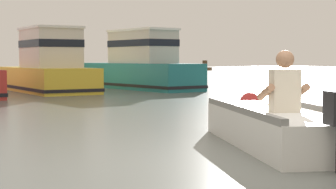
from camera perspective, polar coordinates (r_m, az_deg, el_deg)
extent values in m
plane|color=slate|center=(5.98, 12.10, -6.86)|extent=(120.00, 120.00, 0.00)
cube|color=brown|center=(25.41, -6.45, 2.52)|extent=(11.01, 1.50, 0.16)
cylinder|color=#4D3924|center=(24.78, -5.73, 2.59)|extent=(0.24, 0.24, 1.27)
cylinder|color=#4D3924|center=(27.49, 3.79, 2.45)|extent=(0.24, 0.24, 1.02)
cube|color=white|center=(7.06, 11.37, -3.44)|extent=(2.26, 3.28, 0.44)
cube|color=white|center=(8.69, 7.41, -2.08)|extent=(0.72, 0.61, 0.42)
cube|color=gray|center=(6.87, 7.40, -1.50)|extent=(1.30, 2.81, 0.08)
cube|color=gray|center=(7.22, 15.19, -1.34)|extent=(1.30, 2.81, 0.08)
cube|color=white|center=(6.94, 11.67, -2.07)|extent=(1.04, 0.67, 0.06)
cube|color=beige|center=(6.87, 11.85, 0.38)|extent=(0.40, 0.34, 0.52)
sphere|color=#9E7051|center=(6.86, 11.89, 3.55)|extent=(0.22, 0.22, 0.22)
cylinder|color=#9E7051|center=(6.85, 9.98, 0.22)|extent=(0.25, 0.43, 0.23)
cylinder|color=#9E7051|center=(7.00, 13.39, 0.25)|extent=(0.25, 0.43, 0.23)
cube|color=gold|center=(19.17, -12.36, 1.53)|extent=(2.07, 5.37, 0.80)
cube|color=black|center=(19.18, -12.35, 0.75)|extent=(2.11, 5.41, 0.10)
cube|color=silver|center=(18.71, -11.95, 4.62)|extent=(1.54, 2.28, 1.25)
cube|color=black|center=(18.72, -11.95, 5.09)|extent=(1.57, 2.31, 0.24)
cube|color=white|center=(18.74, -11.97, 6.64)|extent=(1.62, 2.40, 0.08)
cube|color=#1E727A|center=(20.70, -3.56, 1.93)|extent=(2.01, 6.65, 0.93)
cube|color=black|center=(20.71, -3.55, 1.10)|extent=(2.05, 6.69, 0.10)
cube|color=beige|center=(20.20, -2.66, 4.84)|extent=(1.42, 2.83, 1.15)
cube|color=black|center=(20.21, -2.66, 5.24)|extent=(1.45, 2.86, 0.24)
cube|color=white|center=(20.23, -2.66, 6.57)|extent=(1.49, 2.97, 0.08)
sphere|color=red|center=(11.25, 8.40, -0.84)|extent=(0.42, 0.42, 0.42)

